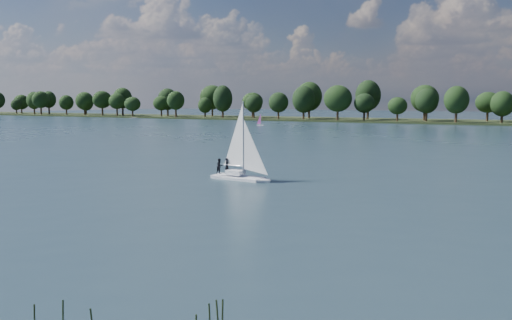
# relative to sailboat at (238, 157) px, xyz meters

# --- Properties ---
(ground) EXTENTS (700.00, 700.00, 0.00)m
(ground) POSITION_rel_sailboat_xyz_m (7.66, 67.65, -2.58)
(ground) COLOR #233342
(ground) RESTS_ON ground
(far_shore) EXTENTS (660.00, 40.00, 1.50)m
(far_shore) POSITION_rel_sailboat_xyz_m (7.66, 179.65, -2.58)
(far_shore) COLOR black
(far_shore) RESTS_ON ground
(sailboat) EXTENTS (7.19, 2.72, 9.24)m
(sailboat) POSITION_rel_sailboat_xyz_m (0.00, 0.00, 0.00)
(sailboat) COLOR white
(sailboat) RESTS_ON ground
(dinghy_pink) EXTENTS (2.92, 1.38, 4.51)m
(dinghy_pink) POSITION_rel_sailboat_xyz_m (-64.88, 119.91, -1.51)
(dinghy_pink) COLOR white
(dinghy_pink) RESTS_ON ground
(pontoon) EXTENTS (4.11, 2.24, 0.50)m
(pontoon) POSITION_rel_sailboat_xyz_m (-158.33, 158.24, -2.58)
(pontoon) COLOR slate
(pontoon) RESTS_ON ground
(treeline) EXTENTS (563.21, 73.64, 18.85)m
(treeline) POSITION_rel_sailboat_xyz_m (-0.58, 175.61, 5.61)
(treeline) COLOR black
(treeline) RESTS_ON ground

